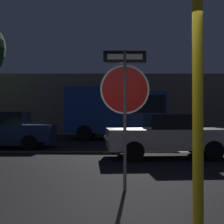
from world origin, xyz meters
TOP-DOWN VIEW (x-y plane):
  - road_center_stripe at (0.00, 8.06)m, footprint 40.69×0.12m
  - stop_sign at (0.44, 2.07)m, footprint 0.90×0.06m
  - yellow_pole_right at (1.16, -0.14)m, footprint 0.12×0.12m
  - passing_car_2 at (-4.31, 9.55)m, footprint 4.22×1.89m
  - passing_car_3 at (2.02, 6.59)m, footprint 4.08×2.18m
  - delivery_truck at (0.56, 14.39)m, footprint 5.71×2.76m
  - building_backdrop at (2.80, 20.78)m, footprint 35.14×4.08m

SIDE VIEW (x-z plane):
  - road_center_stripe at x=0.00m, z-range 0.00..0.01m
  - passing_car_3 at x=2.02m, z-range 0.01..1.40m
  - passing_car_2 at x=-4.31m, z-range -0.01..1.50m
  - delivery_truck at x=0.56m, z-range 0.17..3.11m
  - yellow_pole_right at x=1.16m, z-range 0.00..3.57m
  - stop_sign at x=0.44m, z-range 0.52..3.06m
  - building_backdrop at x=2.80m, z-range 0.00..4.39m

